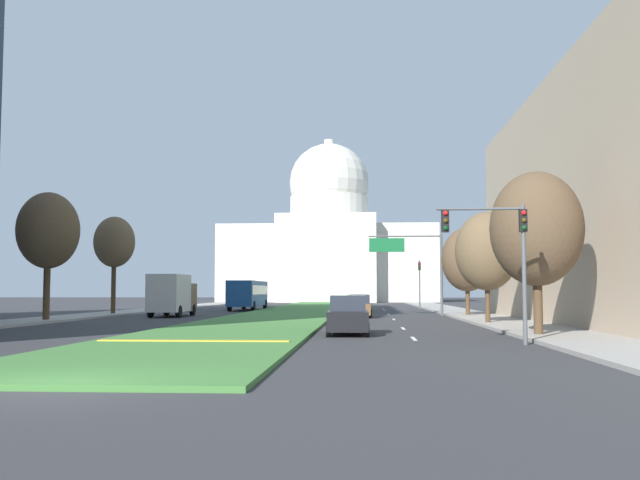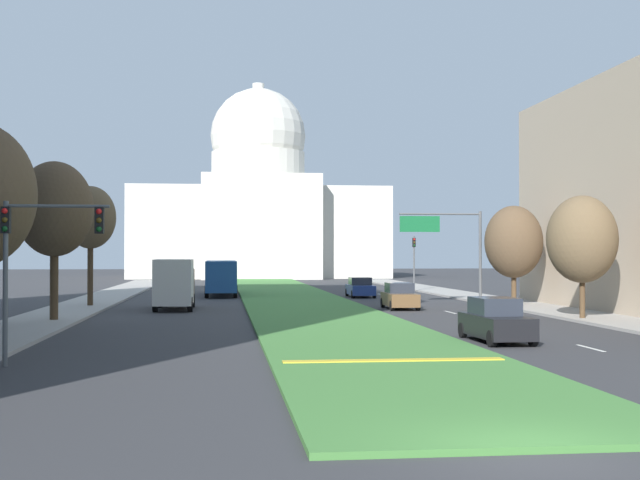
{
  "view_description": "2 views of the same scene",
  "coord_description": "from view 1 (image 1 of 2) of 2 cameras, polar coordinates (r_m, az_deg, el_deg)",
  "views": [
    {
      "loc": [
        6.25,
        -13.95,
        2.01
      ],
      "look_at": [
        3.0,
        39.09,
        5.76
      ],
      "focal_mm": 40.1,
      "sensor_mm": 36.0,
      "label": 1
    },
    {
      "loc": [
        -5.42,
        -14.49,
        3.53
      ],
      "look_at": [
        2.59,
        55.22,
        4.69
      ],
      "focal_mm": 47.81,
      "sensor_mm": 36.0,
      "label": 2
    }
  ],
  "objects": [
    {
      "name": "box_truck_delivery",
      "position": [
        55.96,
        -11.73,
        -4.29
      ],
      "size": [
        2.4,
        6.4,
        3.2
      ],
      "color": "brown",
      "rests_on": "ground_plane"
    },
    {
      "name": "city_bus",
      "position": [
        73.14,
        -5.76,
        -4.2
      ],
      "size": [
        2.62,
        11.0,
        2.95
      ],
      "color": "#1E4C8C",
      "rests_on": "ground_plane"
    },
    {
      "name": "ground_plane",
      "position": [
        71.93,
        -1.49,
        -5.63
      ],
      "size": [
        260.0,
        260.0,
        0.0
      ],
      "primitive_type": "plane",
      "color": "#333335"
    },
    {
      "name": "street_tree_right_near",
      "position": [
        32.06,
        16.88,
        0.84
      ],
      "size": [
        3.95,
        3.95,
        7.12
      ],
      "color": "#4C3823",
      "rests_on": "ground_plane"
    },
    {
      "name": "street_tree_right_mid",
      "position": [
        43.31,
        13.17,
        -0.88
      ],
      "size": [
        3.72,
        3.72,
        6.64
      ],
      "color": "#4C3823",
      "rests_on": "ground_plane"
    },
    {
      "name": "grass_median",
      "position": [
        66.19,
        -1.92,
        -5.71
      ],
      "size": [
        7.88,
        103.83,
        0.14
      ],
      "primitive_type": "cube",
      "color": "#427A38",
      "rests_on": "ground_plane"
    },
    {
      "name": "street_tree_left_mid",
      "position": [
        49.21,
        -20.87,
        0.68
      ],
      "size": [
        3.95,
        3.95,
        8.33
      ],
      "color": "#4C3823",
      "rests_on": "ground_plane"
    },
    {
      "name": "traffic_light_far_right",
      "position": [
        76.77,
        7.95,
        -3.02
      ],
      "size": [
        0.28,
        0.35,
        5.2
      ],
      "color": "#515456",
      "rests_on": "ground_plane"
    },
    {
      "name": "median_curb_nose",
      "position": [
        26.86,
        -10.05,
        -7.92
      ],
      "size": [
        7.09,
        0.5,
        0.04
      ],
      "primitive_type": "cube",
      "color": "gold",
      "rests_on": "grass_median"
    },
    {
      "name": "traffic_light_near_right",
      "position": [
        27.4,
        14.21,
        -0.17
      ],
      "size": [
        3.34,
        0.35,
        5.2
      ],
      "color": "#515456",
      "rests_on": "ground_plane"
    },
    {
      "name": "sedan_midblock",
      "position": [
        53.14,
        3.13,
        -5.34
      ],
      "size": [
        1.94,
        4.36,
        1.69
      ],
      "color": "brown",
      "rests_on": "ground_plane"
    },
    {
      "name": "sidewalk_right",
      "position": [
        60.72,
        11.55,
        -5.78
      ],
      "size": [
        4.0,
        103.83,
        0.15
      ],
      "primitive_type": "cube",
      "color": "#9E9991",
      "rests_on": "ground_plane"
    },
    {
      "name": "capitol_building",
      "position": [
        128.98,
        0.72,
        -0.3
      ],
      "size": [
        37.78,
        23.88,
        29.58
      ],
      "color": "beige",
      "rests_on": "ground_plane"
    },
    {
      "name": "lane_dashes_right",
      "position": [
        54.83,
        5.69,
        -6.11
      ],
      "size": [
        0.16,
        49.68,
        0.01
      ],
      "color": "silver",
      "rests_on": "ground_plane"
    },
    {
      "name": "sedan_lead_stopped",
      "position": [
        32.71,
        2.23,
        -6.1
      ],
      "size": [
        1.94,
        4.6,
        1.78
      ],
      "color": "black",
      "rests_on": "ground_plane"
    },
    {
      "name": "overhead_guide_sign",
      "position": [
        57.05,
        7.46,
        -1.34
      ],
      "size": [
        5.83,
        0.2,
        6.5
      ],
      "color": "#515456",
      "rests_on": "ground_plane"
    },
    {
      "name": "street_tree_left_far",
      "position": [
        60.65,
        -16.09,
        -0.19
      ],
      "size": [
        3.32,
        3.32,
        8.03
      ],
      "color": "#4C3823",
      "rests_on": "ground_plane"
    },
    {
      "name": "sidewalk_left",
      "position": [
        63.67,
        -15.77,
        -5.63
      ],
      "size": [
        4.0,
        103.83,
        0.15
      ],
      "primitive_type": "cube",
      "color": "#9E9991",
      "rests_on": "ground_plane"
    },
    {
      "name": "street_tree_right_far",
      "position": [
        55.67,
        11.66,
        -1.54
      ],
      "size": [
        3.91,
        3.91,
        6.8
      ],
      "color": "#4C3823",
      "rests_on": "ground_plane"
    },
    {
      "name": "sedan_distant",
      "position": [
        68.26,
        3.14,
        -5.07
      ],
      "size": [
        2.02,
        4.5,
        1.63
      ],
      "color": "navy",
      "rests_on": "ground_plane"
    }
  ]
}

